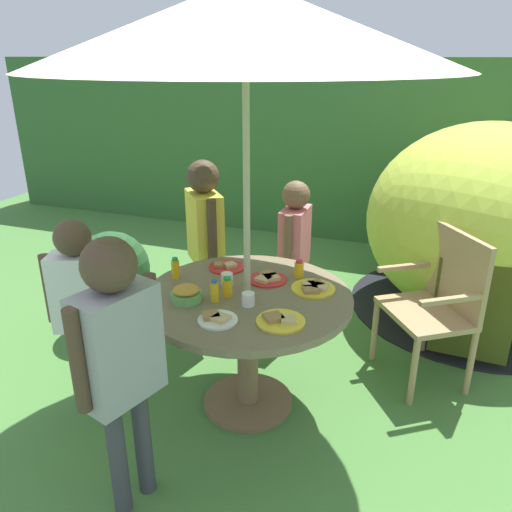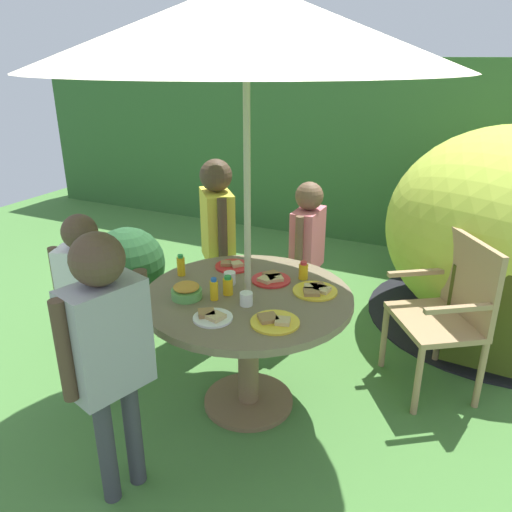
{
  "view_description": "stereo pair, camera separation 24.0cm",
  "coord_description": "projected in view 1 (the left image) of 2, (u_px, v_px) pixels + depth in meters",
  "views": [
    {
      "loc": [
        0.9,
        -2.33,
        1.97
      ],
      "look_at": [
        0.06,
        -0.01,
        0.98
      ],
      "focal_mm": 35.18,
      "sensor_mm": 36.0,
      "label": 1
    },
    {
      "loc": [
        1.12,
        -2.24,
        1.97
      ],
      "look_at": [
        0.06,
        -0.01,
        0.98
      ],
      "focal_mm": 35.18,
      "sensor_mm": 36.0,
      "label": 2
    }
  ],
  "objects": [
    {
      "name": "ground_plane",
      "position": [
        248.0,
        404.0,
        3.06
      ],
      "size": [
        10.0,
        10.0,
        0.02
      ],
      "primitive_type": "cube",
      "color": "#477A38"
    },
    {
      "name": "hedge_backdrop",
      "position": [
        355.0,
        150.0,
        5.67
      ],
      "size": [
        9.0,
        0.7,
        1.95
      ],
      "primitive_type": "cube",
      "color": "#33602D",
      "rests_on": "ground_plane"
    },
    {
      "name": "garden_table",
      "position": [
        247.0,
        318.0,
        2.83
      ],
      "size": [
        1.17,
        1.17,
        0.74
      ],
      "color": "brown",
      "rests_on": "ground_plane"
    },
    {
      "name": "patio_umbrella",
      "position": [
        245.0,
        26.0,
        2.27
      ],
      "size": [
        2.04,
        2.04,
        2.29
      ],
      "color": "#B7AD8C",
      "rests_on": "ground_plane"
    },
    {
      "name": "wooden_chair",
      "position": [
        439.0,
        298.0,
        3.13
      ],
      "size": [
        0.66,
        0.69,
        0.98
      ],
      "rotation": [
        0.0,
        0.0,
        -0.97
      ],
      "color": "tan",
      "rests_on": "ground_plane"
    },
    {
      "name": "dome_tent",
      "position": [
        483.0,
        222.0,
        3.93
      ],
      "size": [
        2.05,
        2.05,
        1.52
      ],
      "rotation": [
        0.0,
        0.0,
        -0.06
      ],
      "color": "#B2C63F",
      "rests_on": "ground_plane"
    },
    {
      "name": "potted_plant",
      "position": [
        113.0,
        276.0,
        3.75
      ],
      "size": [
        0.56,
        0.56,
        0.77
      ],
      "color": "#595960",
      "rests_on": "ground_plane"
    },
    {
      "name": "child_in_pink_shirt",
      "position": [
        295.0,
        238.0,
        3.61
      ],
      "size": [
        0.2,
        0.4,
        1.16
      ],
      "rotation": [
        0.0,
        0.0,
        -1.57
      ],
      "color": "#3F3F47",
      "rests_on": "ground_plane"
    },
    {
      "name": "child_in_yellow_shirt",
      "position": [
        205.0,
        228.0,
        3.52
      ],
      "size": [
        0.37,
        0.38,
        1.32
      ],
      "rotation": [
        0.0,
        0.0,
        -0.87
      ],
      "color": "brown",
      "rests_on": "ground_plane"
    },
    {
      "name": "child_in_white_shirt",
      "position": [
        80.0,
        292.0,
        2.78
      ],
      "size": [
        0.38,
        0.26,
        1.17
      ],
      "rotation": [
        0.0,
        0.0,
        0.35
      ],
      "color": "#3F3F47",
      "rests_on": "ground_plane"
    },
    {
      "name": "child_in_grey_shirt",
      "position": [
        118.0,
        346.0,
        2.08
      ],
      "size": [
        0.28,
        0.43,
        1.32
      ],
      "rotation": [
        0.0,
        0.0,
        1.28
      ],
      "color": "#3F3F47",
      "rests_on": "ground_plane"
    },
    {
      "name": "snack_bowl",
      "position": [
        186.0,
        294.0,
        2.69
      ],
      "size": [
        0.17,
        0.17,
        0.09
      ],
      "color": "#66B259",
      "rests_on": "garden_table"
    },
    {
      "name": "plate_mid_right",
      "position": [
        280.0,
        320.0,
        2.48
      ],
      "size": [
        0.25,
        0.25,
        0.03
      ],
      "color": "yellow",
      "rests_on": "garden_table"
    },
    {
      "name": "plate_near_right",
      "position": [
        268.0,
        278.0,
        2.94
      ],
      "size": [
        0.23,
        0.23,
        0.03
      ],
      "color": "red",
      "rests_on": "garden_table"
    },
    {
      "name": "plate_front_edge",
      "position": [
        226.0,
        267.0,
        3.11
      ],
      "size": [
        0.22,
        0.22,
        0.03
      ],
      "color": "red",
      "rests_on": "garden_table"
    },
    {
      "name": "plate_far_left",
      "position": [
        217.0,
        319.0,
        2.49
      ],
      "size": [
        0.2,
        0.2,
        0.03
      ],
      "color": "white",
      "rests_on": "garden_table"
    },
    {
      "name": "plate_near_left",
      "position": [
        313.0,
        288.0,
        2.82
      ],
      "size": [
        0.25,
        0.25,
        0.03
      ],
      "color": "yellow",
      "rests_on": "garden_table"
    },
    {
      "name": "juice_bottle_far_right",
      "position": [
        176.0,
        269.0,
        2.95
      ],
      "size": [
        0.05,
        0.05,
        0.13
      ],
      "color": "yellow",
      "rests_on": "garden_table"
    },
    {
      "name": "juice_bottle_center_front",
      "position": [
        215.0,
        291.0,
        2.67
      ],
      "size": [
        0.04,
        0.04,
        0.13
      ],
      "color": "yellow",
      "rests_on": "garden_table"
    },
    {
      "name": "juice_bottle_center_back",
      "position": [
        299.0,
        269.0,
        2.97
      ],
      "size": [
        0.06,
        0.06,
        0.11
      ],
      "color": "yellow",
      "rests_on": "garden_table"
    },
    {
      "name": "juice_bottle_mid_left",
      "position": [
        227.0,
        287.0,
        2.74
      ],
      "size": [
        0.06,
        0.06,
        0.11
      ],
      "color": "yellow",
      "rests_on": "garden_table"
    },
    {
      "name": "cup_near",
      "position": [
        227.0,
        279.0,
        2.88
      ],
      "size": [
        0.07,
        0.07,
        0.07
      ],
      "primitive_type": "cylinder",
      "color": "white",
      "rests_on": "garden_table"
    },
    {
      "name": "cup_far",
      "position": [
        248.0,
        299.0,
        2.64
      ],
      "size": [
        0.07,
        0.07,
        0.07
      ],
      "primitive_type": "cylinder",
      "color": "white",
      "rests_on": "garden_table"
    }
  ]
}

